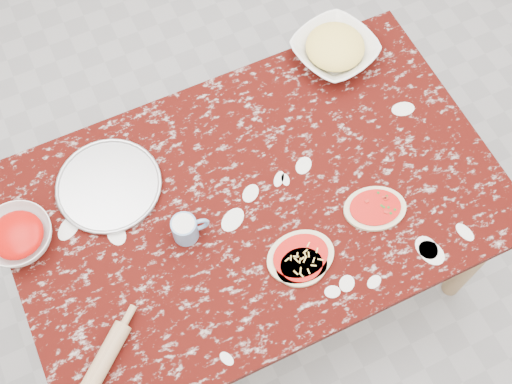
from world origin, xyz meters
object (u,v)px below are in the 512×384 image
(worktable, at_px, (256,209))
(rolling_pin, at_px, (101,367))
(cheese_bowl, at_px, (335,50))
(flour_mug, at_px, (186,229))
(pizza_tray, at_px, (109,186))
(sauce_bowl, at_px, (18,237))

(worktable, height_order, rolling_pin, rolling_pin)
(cheese_bowl, height_order, flour_mug, flour_mug)
(pizza_tray, height_order, cheese_bowl, cheese_bowl)
(cheese_bowl, relative_size, rolling_pin, 1.06)
(pizza_tray, xyz_separation_m, cheese_bowl, (0.93, 0.15, 0.03))
(worktable, xyz_separation_m, flour_mug, (-0.25, -0.02, 0.13))
(cheese_bowl, bearing_deg, worktable, -141.48)
(pizza_tray, height_order, flour_mug, flour_mug)
(rolling_pin, bearing_deg, worktable, 25.47)
(worktable, bearing_deg, flour_mug, -175.13)
(worktable, xyz_separation_m, sauce_bowl, (-0.74, 0.18, 0.12))
(sauce_bowl, height_order, cheese_bowl, same)
(flour_mug, xyz_separation_m, rolling_pin, (-0.39, -0.28, -0.02))
(pizza_tray, distance_m, flour_mug, 0.32)
(cheese_bowl, bearing_deg, pizza_tray, -170.51)
(pizza_tray, bearing_deg, rolling_pin, -111.56)
(worktable, distance_m, sauce_bowl, 0.77)
(rolling_pin, bearing_deg, sauce_bowl, 101.51)
(sauce_bowl, distance_m, cheese_bowl, 1.26)
(cheese_bowl, xyz_separation_m, flour_mug, (-0.76, -0.42, 0.01))
(worktable, height_order, pizza_tray, pizza_tray)
(worktable, xyz_separation_m, pizza_tray, (-0.42, 0.25, 0.09))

